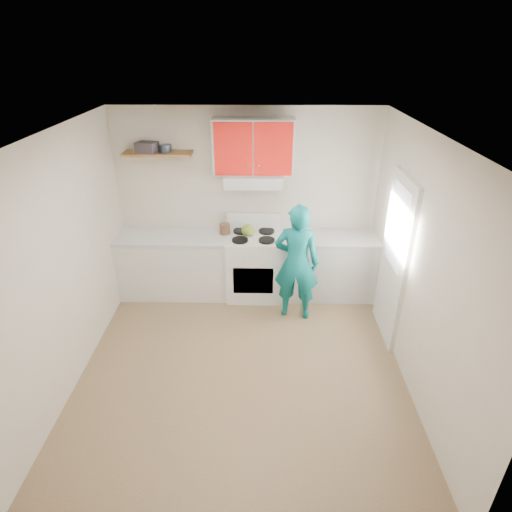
{
  "coord_description": "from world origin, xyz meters",
  "views": [
    {
      "loc": [
        0.22,
        -3.68,
        3.35
      ],
      "look_at": [
        0.15,
        0.55,
        1.15
      ],
      "focal_mm": 29.46,
      "sensor_mm": 36.0,
      "label": 1
    }
  ],
  "objects_px": {
    "tin": "(165,148)",
    "stove": "(254,266)",
    "kettle": "(248,230)",
    "person": "(297,263)",
    "crock": "(225,229)"
  },
  "relations": [
    {
      "from": "tin",
      "to": "stove",
      "type": "bearing_deg",
      "value": -8.52
    },
    {
      "from": "tin",
      "to": "kettle",
      "type": "distance_m",
      "value": 1.53
    },
    {
      "from": "stove",
      "to": "person",
      "type": "height_order",
      "value": "person"
    },
    {
      "from": "person",
      "to": "tin",
      "type": "bearing_deg",
      "value": -12.88
    },
    {
      "from": "kettle",
      "to": "crock",
      "type": "height_order",
      "value": "kettle"
    },
    {
      "from": "kettle",
      "to": "person",
      "type": "relative_size",
      "value": 0.12
    },
    {
      "from": "stove",
      "to": "crock",
      "type": "bearing_deg",
      "value": 167.84
    },
    {
      "from": "stove",
      "to": "tin",
      "type": "distance_m",
      "value": 1.99
    },
    {
      "from": "kettle",
      "to": "crock",
      "type": "xyz_separation_m",
      "value": [
        -0.33,
        0.05,
        -0.01
      ]
    },
    {
      "from": "crock",
      "to": "tin",
      "type": "bearing_deg",
      "value": 173.5
    },
    {
      "from": "tin",
      "to": "crock",
      "type": "relative_size",
      "value": 0.94
    },
    {
      "from": "stove",
      "to": "tin",
      "type": "height_order",
      "value": "tin"
    },
    {
      "from": "kettle",
      "to": "person",
      "type": "distance_m",
      "value": 0.87
    },
    {
      "from": "tin",
      "to": "kettle",
      "type": "height_order",
      "value": "tin"
    },
    {
      "from": "crock",
      "to": "person",
      "type": "height_order",
      "value": "person"
    }
  ]
}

